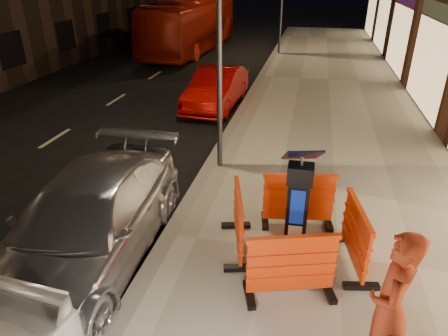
% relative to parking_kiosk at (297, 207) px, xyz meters
% --- Properties ---
extents(ground_plane, '(120.00, 120.00, 0.00)m').
position_rel_parking_kiosk_xyz_m(ground_plane, '(-2.24, 0.10, -1.09)').
color(ground_plane, black).
rests_on(ground_plane, ground).
extents(sidewalk, '(6.00, 60.00, 0.15)m').
position_rel_parking_kiosk_xyz_m(sidewalk, '(0.76, 0.10, -1.02)').
color(sidewalk, gray).
rests_on(sidewalk, ground).
extents(kerb, '(0.30, 60.00, 0.15)m').
position_rel_parking_kiosk_xyz_m(kerb, '(-2.24, 0.10, -1.02)').
color(kerb, slate).
rests_on(kerb, ground).
extents(parking_kiosk, '(0.71, 0.71, 1.88)m').
position_rel_parking_kiosk_xyz_m(parking_kiosk, '(0.00, 0.00, 0.00)').
color(parking_kiosk, black).
rests_on(parking_kiosk, sidewalk).
extents(barrier_front, '(1.45, 0.94, 1.05)m').
position_rel_parking_kiosk_xyz_m(barrier_front, '(0.00, -0.95, -0.42)').
color(barrier_front, red).
rests_on(barrier_front, sidewalk).
extents(barrier_back, '(1.42, 0.77, 1.05)m').
position_rel_parking_kiosk_xyz_m(barrier_back, '(0.00, 0.95, -0.42)').
color(barrier_back, red).
rests_on(barrier_back, sidewalk).
extents(barrier_kerbside, '(0.88, 1.45, 1.05)m').
position_rel_parking_kiosk_xyz_m(barrier_kerbside, '(-0.95, 0.00, -0.42)').
color(barrier_kerbside, red).
rests_on(barrier_kerbside, sidewalk).
extents(barrier_bldgside, '(0.80, 1.43, 1.05)m').
position_rel_parking_kiosk_xyz_m(barrier_bldgside, '(0.95, 0.00, -0.42)').
color(barrier_bldgside, red).
rests_on(barrier_bldgside, sidewalk).
extents(car_silver, '(2.24, 5.15, 1.47)m').
position_rel_parking_kiosk_xyz_m(car_silver, '(-3.37, -0.65, -1.09)').
color(car_silver, silver).
rests_on(car_silver, ground).
extents(car_red, '(1.62, 4.21, 1.37)m').
position_rel_parking_kiosk_xyz_m(car_red, '(-3.26, 8.07, -1.09)').
color(car_red, '#9C0705').
rests_on(car_red, ground).
extents(bus_doubledecker, '(2.93, 10.94, 3.03)m').
position_rel_parking_kiosk_xyz_m(bus_doubledecker, '(-7.29, 18.48, -1.09)').
color(bus_doubledecker, '#931607').
rests_on(bus_doubledecker, ground).
extents(man, '(0.62, 0.81, 1.97)m').
position_rel_parking_kiosk_xyz_m(man, '(1.12, -1.95, 0.04)').
color(man, maroon).
rests_on(man, sidewalk).
extents(street_lamp_mid, '(0.12, 0.12, 6.00)m').
position_rel_parking_kiosk_xyz_m(street_lamp_mid, '(-1.99, 3.10, 2.06)').
color(street_lamp_mid, '#3F3F44').
rests_on(street_lamp_mid, sidewalk).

